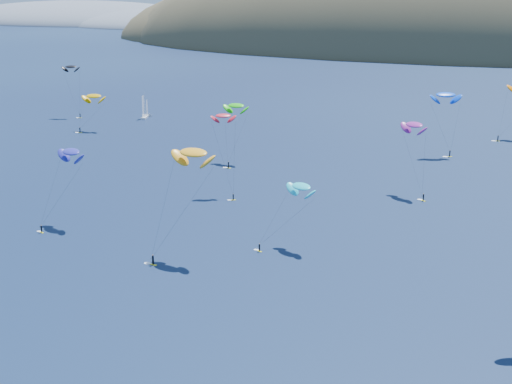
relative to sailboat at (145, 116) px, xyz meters
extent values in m
ellipsoid|color=#3D3526|center=(93.41, 371.09, -13.49)|extent=(600.00, 300.00, 210.00)
ellipsoid|color=#3D3526|center=(-66.59, 401.09, -8.09)|extent=(340.00, 240.00, 120.00)
ellipsoid|color=slate|center=(-406.59, 571.09, -4.49)|extent=(400.00, 240.00, 60.00)
ellipsoid|color=slate|center=(-266.59, 531.09, -3.53)|extent=(240.00, 180.00, 44.00)
cube|color=silver|center=(0.00, -0.02, -0.57)|extent=(3.72, 7.31, 0.85)
cylinder|color=silver|center=(0.00, 0.46, 4.38)|extent=(0.13, 0.13, 9.89)
cube|color=yellow|center=(-8.11, -32.98, -0.85)|extent=(1.61, 0.55, 0.09)
cylinder|color=black|center=(-8.11, -32.98, 0.14)|extent=(0.37, 0.37, 1.69)
sphere|color=#8C6047|center=(-8.11, -32.98, 1.13)|extent=(0.28, 0.28, 0.28)
ellipsoid|color=#D69C03|center=(-5.64, -26.55, 11.54)|extent=(9.17, 4.67, 4.99)
cube|color=yellow|center=(75.01, -133.62, -0.85)|extent=(1.63, 0.75, 0.09)
cylinder|color=black|center=(75.01, -133.62, 0.13)|extent=(0.37, 0.37, 1.68)
sphere|color=#8C6047|center=(75.01, -133.62, 1.11)|extent=(0.28, 0.28, 0.28)
ellipsoid|color=#F9A41B|center=(80.02, -124.86, 19.84)|extent=(10.13, 6.13, 5.28)
cube|color=yellow|center=(60.82, -60.74, -0.85)|extent=(1.53, 0.63, 0.08)
cylinder|color=black|center=(60.82, -60.74, 0.08)|extent=(0.35, 0.35, 1.59)
sphere|color=#8C6047|center=(60.82, -60.74, 1.00)|extent=(0.27, 0.27, 0.27)
ellipsoid|color=#1ECC0F|center=(59.49, -51.14, 15.89)|extent=(8.50, 4.82, 4.50)
cube|color=yellow|center=(119.92, -24.22, -0.85)|extent=(1.67, 1.04, 0.09)
cylinder|color=black|center=(119.92, -24.22, 0.16)|extent=(0.38, 0.38, 1.72)
sphere|color=#8C6047|center=(119.92, -24.22, 1.16)|extent=(0.29, 0.29, 0.29)
ellipsoid|color=blue|center=(117.15, -21.58, 17.91)|extent=(10.34, 7.60, 5.24)
cube|color=yellow|center=(91.83, -119.84, -0.86)|extent=(1.28, 0.96, 0.07)
cylinder|color=black|center=(91.83, -119.84, -0.06)|extent=(0.30, 0.30, 1.36)
sphere|color=#8C6047|center=(91.83, -119.84, 0.73)|extent=(0.23, 0.23, 0.23)
ellipsoid|color=#18C5DB|center=(98.49, -113.41, 11.74)|extent=(8.25, 6.81, 4.19)
cube|color=yellow|center=(118.37, -73.55, -0.86)|extent=(1.38, 1.18, 0.08)
cylinder|color=black|center=(118.37, -73.55, 0.04)|extent=(0.33, 0.33, 1.52)
sphere|color=#8C6047|center=(118.37, -73.55, 0.92)|extent=(0.25, 0.25, 0.25)
ellipsoid|color=#901F8A|center=(114.05, -66.50, 16.74)|extent=(8.78, 7.91, 4.54)
cube|color=yellow|center=(73.81, -89.30, -0.86)|extent=(1.29, 0.87, 0.07)
cylinder|color=black|center=(73.81, -89.30, -0.07)|extent=(0.30, 0.30, 1.35)
sphere|color=#8C6047|center=(73.81, -89.30, 0.71)|extent=(0.23, 0.23, 0.23)
ellipsoid|color=red|center=(68.84, -83.16, 19.04)|extent=(6.63, 5.13, 3.36)
cube|color=yellow|center=(43.57, -125.75, -0.86)|extent=(1.32, 0.82, 0.07)
cylinder|color=black|center=(43.57, -125.75, -0.06)|extent=(0.30, 0.30, 1.37)
sphere|color=#8C6047|center=(43.57, -125.75, 0.74)|extent=(0.23, 0.23, 0.23)
ellipsoid|color=#25279B|center=(46.20, -116.52, 15.34)|extent=(9.12, 6.65, 4.62)
cube|color=yellow|center=(133.06, 4.29, -0.85)|extent=(1.59, 0.60, 0.09)
cylinder|color=black|center=(133.06, 4.29, 0.13)|extent=(0.37, 0.37, 1.66)
sphere|color=#8C6047|center=(133.06, 4.29, 1.09)|extent=(0.28, 0.28, 0.28)
cube|color=yellow|center=(-24.29, -8.51, -0.86)|extent=(1.49, 0.79, 0.08)
cylinder|color=black|center=(-24.29, -8.51, 0.04)|extent=(0.33, 0.33, 1.53)
sphere|color=#8C6047|center=(-24.29, -8.51, 0.93)|extent=(0.26, 0.26, 0.26)
ellipsoid|color=black|center=(-29.01, -5.56, 18.77)|extent=(7.48, 4.96, 3.83)
camera|label=1|loc=(137.66, -246.40, 51.98)|focal=50.00mm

